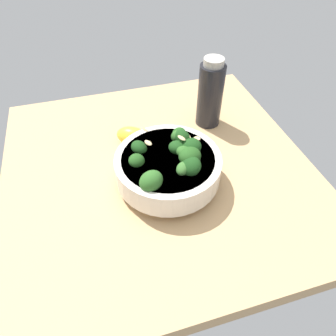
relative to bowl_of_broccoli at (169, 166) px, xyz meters
The scene contains 4 objects.
ground_plane 8.50cm from the bowl_of_broccoli, 168.35° to the right, with size 67.17×67.17×4.03cm, color tan.
bowl_of_broccoli is the anchor object (origin of this frame).
lemon_wedge 15.32cm from the bowl_of_broccoli, 161.22° to the right, with size 7.57×4.49×4.42cm, color yellow.
bottle_tall 23.49cm from the bowl_of_broccoli, 138.13° to the left, with size 6.14×6.14×17.33cm.
Camera 1 is at (46.85, -11.21, 47.96)cm, focal length 32.51 mm.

